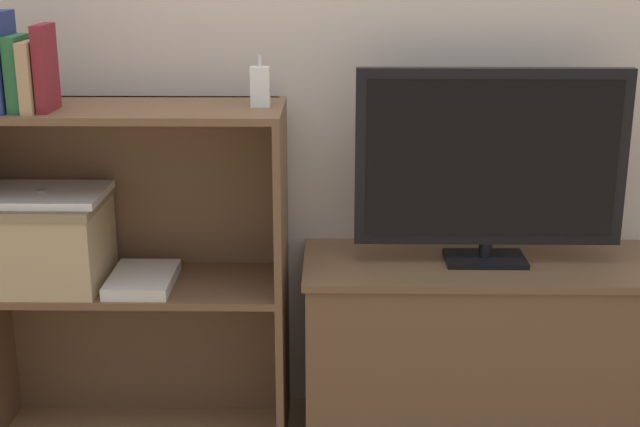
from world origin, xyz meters
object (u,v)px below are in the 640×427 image
storage_basket_left (45,237)px  magazine_stack (142,279)px  tv (490,162)px  book_maroon (46,68)px  book_navy (2,62)px  book_tan (33,76)px  laptop (41,195)px  baby_monitor (260,87)px  tv_stand (480,349)px  book_forest (19,73)px

storage_basket_left → magazine_stack: storage_basket_left is taller
tv → book_maroon: bearing=-176.0°
book_navy → magazine_stack: 0.68m
book_navy → storage_basket_left: 0.49m
book_tan → laptop: book_tan is taller
book_tan → baby_monitor: size_ratio=1.32×
tv_stand → book_tan: 1.43m
tv → laptop: bearing=-178.6°
baby_monitor → book_forest: bearing=-173.9°
book_navy → book_forest: (0.04, 0.00, -0.03)m
baby_monitor → laptop: bearing=-178.6°
book_maroon → baby_monitor: book_maroon is taller
tv_stand → book_tan: (-1.19, -0.08, 0.79)m
book_navy → storage_basket_left: bearing=44.3°
book_forest → book_maroon: (0.07, 0.00, 0.01)m
laptop → magazine_stack: bearing=-4.5°
tv → book_tan: book_tan is taller
book_navy → baby_monitor: book_navy is taller
book_forest → book_tan: (0.04, 0.00, -0.01)m
tv_stand → magazine_stack: size_ratio=4.09×
book_forest → tv_stand: bearing=3.8°
book_maroon → magazine_stack: 0.62m
book_tan → storage_basket_left: (-0.02, 0.05, -0.45)m
storage_basket_left → magazine_stack: 0.29m
book_forest → book_tan: bearing=0.0°
tv → book_navy: 1.29m
tv → book_forest: 1.25m
tv_stand → baby_monitor: 0.97m
tv → book_navy: (-1.26, -0.08, 0.27)m
baby_monitor → book_navy: bearing=-174.3°
magazine_stack → laptop: bearing=175.5°
tv_stand → laptop: size_ratio=2.96×
book_tan → book_forest: bearing=180.0°
tv_stand → tv: 0.55m
storage_basket_left → tv_stand: bearing=1.5°
tv → laptop: tv is taller
book_navy → baby_monitor: bearing=5.7°
book_forest → magazine_stack: book_forest is taller
book_tan → book_maroon: size_ratio=0.82×
book_maroon → laptop: bearing=139.6°
tv → book_tan: 1.21m
book_navy → magazine_stack: (0.32, 0.03, -0.60)m
tv_stand → magazine_stack: 0.97m
book_navy → tv: bearing=3.6°
book_forest → baby_monitor: size_ratio=1.41×
book_navy → book_maroon: (0.11, 0.00, -0.02)m
book_tan → baby_monitor: bearing=6.5°
baby_monitor → book_maroon: bearing=-173.1°
tv → baby_monitor: size_ratio=5.40×
book_navy → laptop: size_ratio=0.73×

